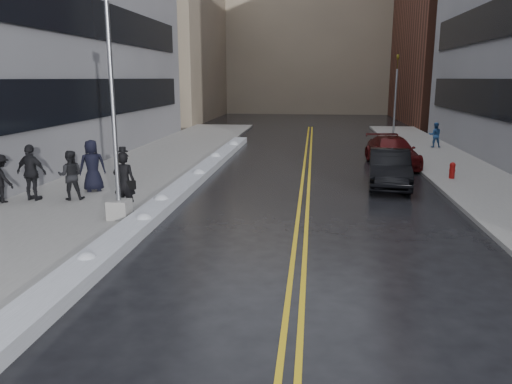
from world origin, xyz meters
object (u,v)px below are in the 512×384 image
(pedestrian_b, at_px, (71,175))
(traffic_signal, at_px, (396,94))
(pedestrian_d, at_px, (32,173))
(pedestrian_c, at_px, (92,166))
(pedestrian_east, at_px, (435,135))
(car_maroon, at_px, (392,152))
(pedestrian_e, at_px, (1,178))
(pedestrian_fedora, at_px, (124,182))
(fire_hydrant, at_px, (452,170))
(lamppost, at_px, (115,144))
(car_black, at_px, (389,168))

(pedestrian_b, bearing_deg, traffic_signal, -143.73)
(pedestrian_b, height_order, pedestrian_d, pedestrian_d)
(pedestrian_c, xyz_separation_m, pedestrian_east, (16.43, 14.83, -0.22))
(traffic_signal, xyz_separation_m, car_maroon, (-1.57, -10.06, -2.65))
(pedestrian_e, bearing_deg, pedestrian_fedora, -167.19)
(pedestrian_fedora, xyz_separation_m, car_maroon, (10.30, 11.20, -0.42))
(fire_hydrant, height_order, pedestrian_fedora, pedestrian_fedora)
(traffic_signal, height_order, pedestrian_fedora, traffic_signal)
(pedestrian_d, height_order, pedestrian_e, pedestrian_d)
(lamppost, relative_size, pedestrian_e, 4.33)
(fire_hydrant, bearing_deg, lamppost, -146.96)
(fire_hydrant, distance_m, pedestrian_b, 16.08)
(lamppost, height_order, pedestrian_fedora, lamppost)
(car_black, bearing_deg, lamppost, -138.91)
(pedestrian_fedora, bearing_deg, fire_hydrant, -148.11)
(pedestrian_d, distance_m, car_maroon, 17.41)
(fire_hydrant, relative_size, pedestrian_d, 0.35)
(traffic_signal, bearing_deg, car_maroon, -98.87)
(fire_hydrant, height_order, pedestrian_east, pedestrian_east)
(pedestrian_east, xyz_separation_m, car_black, (-4.56, -11.86, -0.17))
(lamppost, height_order, traffic_signal, lamppost)
(car_black, distance_m, car_maroon, 5.33)
(car_black, bearing_deg, fire_hydrant, 29.74)
(pedestrian_c, relative_size, car_maroon, 0.39)
(pedestrian_e, relative_size, car_black, 0.37)
(pedestrian_b, bearing_deg, pedestrian_d, -7.02)
(pedestrian_b, bearing_deg, pedestrian_east, -153.00)
(lamppost, height_order, pedestrian_east, lamppost)
(pedestrian_east, bearing_deg, fire_hydrant, 85.18)
(traffic_signal, bearing_deg, pedestrian_c, -128.07)
(pedestrian_fedora, distance_m, pedestrian_d, 4.19)
(lamppost, bearing_deg, car_black, 35.52)
(pedestrian_c, distance_m, car_maroon, 15.18)
(pedestrian_b, height_order, car_black, pedestrian_b)
(car_black, bearing_deg, pedestrian_east, 74.56)
(lamppost, bearing_deg, pedestrian_fedora, 95.62)
(pedestrian_d, bearing_deg, pedestrian_b, -160.97)
(pedestrian_fedora, relative_size, pedestrian_e, 1.16)
(pedestrian_c, bearing_deg, car_black, 165.36)
(fire_hydrant, distance_m, pedestrian_e, 18.47)
(lamppost, xyz_separation_m, car_maroon, (10.23, 11.94, -1.78))
(pedestrian_c, distance_m, pedestrian_d, 2.30)
(pedestrian_fedora, bearing_deg, pedestrian_d, -16.26)
(traffic_signal, relative_size, pedestrian_d, 2.91)
(traffic_signal, height_order, car_maroon, traffic_signal)
(pedestrian_east, distance_m, car_maroon, 7.56)
(traffic_signal, bearing_deg, fire_hydrant, -87.95)
(pedestrian_d, xyz_separation_m, pedestrian_e, (-0.93, -0.45, -0.15))
(pedestrian_fedora, xyz_separation_m, pedestrian_d, (-4.00, 1.28, 0.01))
(pedestrian_d, distance_m, pedestrian_east, 24.42)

